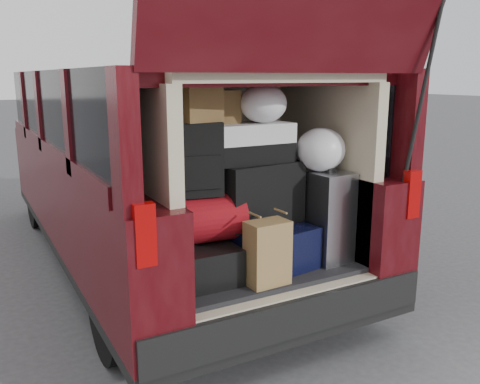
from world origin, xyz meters
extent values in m
plane|color=#3E3E40|center=(0.00, 0.00, 0.00)|extent=(80.00, 80.00, 0.00)
cylinder|color=black|center=(-0.82, 0.40, 0.32)|extent=(0.24, 0.64, 0.64)
cylinder|color=black|center=(0.82, 0.40, 0.32)|extent=(0.24, 0.64, 0.64)
cylinder|color=black|center=(-0.82, 3.70, 0.32)|extent=(0.24, 0.64, 0.64)
cylinder|color=black|center=(0.82, 3.70, 0.32)|extent=(0.24, 0.64, 0.64)
cube|color=black|center=(0.00, 2.08, 0.26)|extent=(1.90, 4.85, 0.08)
cube|color=#420509|center=(-0.79, 2.08, 0.70)|extent=(0.33, 4.85, 0.80)
cube|color=#420509|center=(0.79, 2.08, 0.70)|extent=(0.33, 4.85, 0.80)
cube|color=#420509|center=(0.00, 2.08, 1.73)|extent=(1.82, 4.46, 0.10)
cube|color=black|center=(-0.88, 1.97, 1.44)|extent=(0.12, 4.25, 0.68)
cube|color=black|center=(0.88, 1.97, 1.44)|extent=(0.12, 4.25, 0.68)
cube|color=black|center=(0.00, -0.29, 0.40)|extent=(1.86, 0.16, 0.22)
cube|color=#990505|center=(-0.86, -0.33, 1.02)|extent=(0.10, 0.06, 0.30)
cube|color=#990505|center=(0.86, -0.33, 1.02)|extent=(0.10, 0.06, 0.30)
cube|color=black|center=(0.00, 0.28, 0.52)|extent=(1.24, 1.05, 0.06)
cube|color=#C5B597|center=(-0.66, 0.28, 1.12)|extent=(0.08, 1.05, 1.15)
cube|color=#C5B597|center=(0.66, 0.28, 1.12)|extent=(0.08, 1.05, 1.15)
cube|color=#C5B597|center=(0.00, 0.83, 1.12)|extent=(1.34, 0.06, 1.15)
cube|color=#C5B597|center=(0.00, 0.28, 1.73)|extent=(1.34, 1.05, 0.06)
cylinder|color=black|center=(0.84, -0.40, 1.65)|extent=(0.02, 0.90, 0.76)
cube|color=black|center=(0.00, 0.28, 0.28)|extent=(1.24, 1.05, 0.55)
cube|color=black|center=(-0.40, 0.15, 0.66)|extent=(0.41, 0.56, 0.22)
cube|color=black|center=(0.06, 0.16, 0.68)|extent=(0.58, 0.68, 0.27)
cube|color=silver|center=(0.47, 0.06, 0.84)|extent=(0.27, 0.40, 0.59)
cube|color=#997745|center=(-0.08, -0.15, 0.74)|extent=(0.25, 0.17, 0.38)
cube|color=maroon|center=(-0.33, 0.13, 0.91)|extent=(0.46, 0.32, 0.29)
cube|color=black|center=(0.05, 0.19, 1.01)|extent=(0.58, 0.39, 0.39)
cube|color=black|center=(-0.39, 0.15, 1.27)|extent=(0.33, 0.23, 0.43)
cube|color=white|center=(0.00, 0.21, 1.33)|extent=(0.54, 0.29, 0.24)
cube|color=brown|center=(-0.36, 0.17, 1.59)|extent=(0.26, 0.22, 0.21)
cube|color=brown|center=(-0.16, 0.28, 1.55)|extent=(0.21, 0.17, 0.20)
ellipsoid|color=white|center=(0.08, 0.17, 1.57)|extent=(0.31, 0.29, 0.24)
ellipsoid|color=white|center=(0.45, 0.06, 1.28)|extent=(0.37, 0.35, 0.28)
camera|label=1|loc=(-1.55, -2.50, 1.73)|focal=38.00mm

